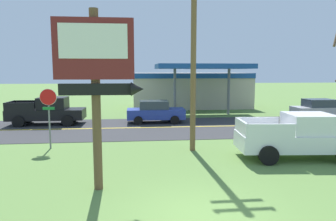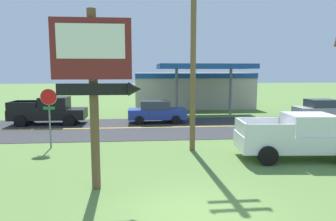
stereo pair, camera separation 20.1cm
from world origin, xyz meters
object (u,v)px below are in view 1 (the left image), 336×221
motel_sign (97,71)px  pickup_white_parked_on_lawn (300,136)px  car_blue_far_lane (155,112)px  stop_sign (49,108)px  car_silver_mid_lane (320,109)px  pickup_black_on_road (48,111)px  utility_pole (194,43)px  gas_station (191,89)px

motel_sign → pickup_white_parked_on_lawn: 9.19m
motel_sign → car_blue_far_lane: (2.57, 12.84, -2.97)m
stop_sign → car_silver_mid_lane: 19.86m
stop_sign → motel_sign: bearing=-61.8°
car_silver_mid_lane → car_blue_far_lane: (-12.87, 0.00, 0.00)m
pickup_white_parked_on_lawn → car_silver_mid_lane: pickup_white_parked_on_lawn is taller
pickup_white_parked_on_lawn → pickup_black_on_road: 16.67m
utility_pole → gas_station: (3.07, 17.84, -3.16)m
car_blue_far_lane → pickup_white_parked_on_lawn: bearing=-60.3°
motel_sign → pickup_white_parked_on_lawn: motel_sign is taller
motel_sign → car_blue_far_lane: 13.43m
stop_sign → car_blue_far_lane: size_ratio=0.70×
motel_sign → pickup_white_parked_on_lawn: size_ratio=1.06×
car_silver_mid_lane → car_blue_far_lane: same height
stop_sign → pickup_black_on_road: (-2.04, 7.14, -1.06)m
pickup_white_parked_on_lawn → car_silver_mid_lane: (7.18, 9.98, -0.13)m
stop_sign → gas_station: 19.55m
gas_station → pickup_black_on_road: size_ratio=2.31×
gas_station → pickup_white_parked_on_lawn: bearing=-86.1°
motel_sign → stop_sign: size_ratio=1.93×
pickup_black_on_road → car_silver_mid_lane: (20.54, 0.00, -0.13)m
utility_pole → car_silver_mid_lane: utility_pole is taller
utility_pole → pickup_white_parked_on_lawn: size_ratio=1.80×
motel_sign → car_blue_far_lane: motel_sign is taller
gas_station → car_blue_far_lane: gas_station is taller
stop_sign → car_silver_mid_lane: bearing=21.1°
motel_sign → utility_pole: (3.86, 4.67, 1.30)m
car_silver_mid_lane → pickup_black_on_road: bearing=-180.0°
utility_pole → pickup_black_on_road: (-8.95, 8.17, -4.14)m
stop_sign → car_blue_far_lane: (5.63, 7.14, -1.20)m
motel_sign → utility_pole: bearing=50.5°
motel_sign → gas_station: motel_sign is taller
utility_pole → car_silver_mid_lane: bearing=35.2°
pickup_white_parked_on_lawn → utility_pole: bearing=157.6°
pickup_black_on_road → car_silver_mid_lane: pickup_black_on_road is taller
stop_sign → pickup_black_on_road: 7.50m
utility_pole → car_blue_far_lane: (-1.29, 8.17, -4.28)m
pickup_black_on_road → car_blue_far_lane: bearing=0.0°
motel_sign → car_blue_far_lane: bearing=78.7°
stop_sign → utility_pole: 7.64m
motel_sign → car_blue_far_lane: size_ratio=1.35×
motel_sign → pickup_black_on_road: motel_sign is taller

